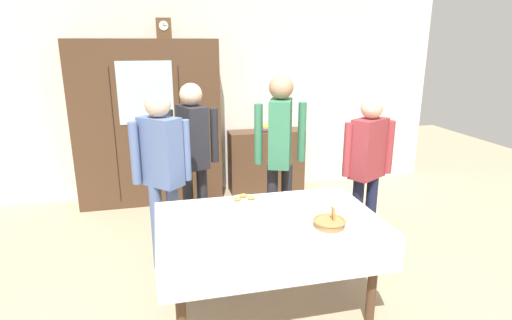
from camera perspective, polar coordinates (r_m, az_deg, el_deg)
The scene contains 22 objects.
ground_plane at distance 3.72m, azimuth 0.75°, elevation -17.42°, with size 12.00×12.00×0.00m, color tan.
back_wall at distance 5.75m, azimuth -5.73°, elevation 8.98°, with size 6.40×0.10×2.70m, color silver.
dining_table at distance 3.20m, azimuth 1.83°, elevation -9.87°, with size 1.69×1.05×0.75m.
wall_cabinet at distance 5.46m, azimuth -14.64°, elevation 4.89°, with size 1.80×0.46×2.08m.
mantel_clock at distance 5.36m, azimuth -12.62°, elevation 17.32°, with size 0.18×0.11×0.24m.
bookshelf_low at distance 5.83m, azimuth 1.40°, elevation -0.09°, with size 1.04×0.35×0.86m.
book_stack at distance 5.72m, azimuth 1.43°, elevation 4.41°, with size 0.16×0.21×0.07m.
tea_cup_front_edge at distance 2.99m, azimuth -6.36°, elevation -9.29°, with size 0.13×0.13×0.06m.
tea_cup_back_edge at distance 3.08m, azimuth -2.90°, elevation -8.36°, with size 0.13×0.13×0.06m.
tea_cup_center at distance 3.14m, azimuth 15.60°, elevation -8.50°, with size 0.13×0.13×0.06m.
tea_cup_mid_left at distance 2.96m, azimuth 6.00°, elevation -9.55°, with size 0.13×0.13×0.06m.
tea_cup_near_right at distance 2.88m, azimuth -0.81°, elevation -10.18°, with size 0.13×0.13×0.06m.
tea_cup_far_right at distance 3.37m, azimuth 12.47°, elevation -6.54°, with size 0.13×0.13×0.06m.
bread_basket at distance 3.08m, azimuth 10.10°, elevation -8.47°, with size 0.24×0.24×0.16m.
pastry_plate at distance 3.50m, azimuth -1.65°, elevation -5.51°, with size 0.28×0.28×0.05m.
spoon_front_edge at distance 3.67m, azimuth 9.64°, elevation -4.83°, with size 0.12×0.02×0.01m.
spoon_back_edge at distance 3.38m, azimuth 8.49°, elevation -6.70°, with size 0.12×0.02×0.01m.
spoon_near_right at distance 3.26m, azimuth -8.48°, elevation -7.58°, with size 0.12×0.02×0.01m.
person_by_cabinet at distance 3.75m, azimuth -12.89°, elevation -0.63°, with size 0.52×0.40×1.65m.
person_behind_table_right at distance 4.05m, azimuth 3.36°, elevation 2.13°, with size 0.52×0.41×1.76m.
person_beside_shelf at distance 4.14m, azimuth 15.15°, elevation -0.05°, with size 0.52×0.35×1.56m.
person_near_right_end at distance 4.23m, azimuth -8.66°, elevation 1.67°, with size 0.52×0.41×1.67m.
Camera 1 is at (-0.76, -3.01, 2.06)m, focal length 29.00 mm.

